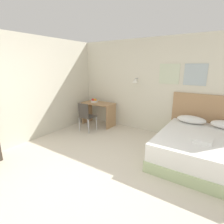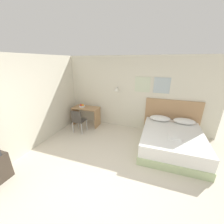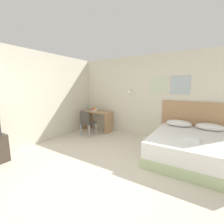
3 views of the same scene
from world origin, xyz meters
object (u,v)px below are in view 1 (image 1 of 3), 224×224
object	(u,v)px
headboard	(209,120)
folded_towel_near_foot	(203,140)
pillow_left	(191,119)
fruit_bowl	(94,101)
bed	(202,149)
desk_chair	(86,115)
desk	(99,110)

from	to	relation	value
headboard	folded_towel_near_foot	bearing A→B (deg)	-89.46
pillow_left	fruit_bowl	size ratio (longest dim) A/B	2.92
bed	folded_towel_near_foot	distance (m)	0.43
folded_towel_near_foot	desk_chair	world-z (taller)	desk_chair
bed	folded_towel_near_foot	size ratio (longest dim) A/B	6.05
folded_towel_near_foot	desk_chair	distance (m)	3.14
desk_chair	fruit_bowl	distance (m)	0.78
pillow_left	desk_chair	world-z (taller)	desk_chair
headboard	desk	distance (m)	3.19
headboard	pillow_left	world-z (taller)	headboard
headboard	fruit_bowl	size ratio (longest dim) A/B	7.95
headboard	pillow_left	distance (m)	0.46
fruit_bowl	folded_towel_near_foot	bearing A→B (deg)	-16.41
pillow_left	folded_towel_near_foot	size ratio (longest dim) A/B	2.02
bed	desk_chair	bearing A→B (deg)	-179.98
bed	pillow_left	xyz separation A→B (m)	(-0.37, 0.76, 0.37)
folded_towel_near_foot	desk_chair	xyz separation A→B (m)	(-3.13, 0.30, -0.08)
bed	desk	xyz separation A→B (m)	(-3.17, 0.69, 0.23)
pillow_left	folded_towel_near_foot	world-z (taller)	pillow_left
headboard	desk	xyz separation A→B (m)	(-3.17, -0.33, -0.11)
desk	desk_chair	bearing A→B (deg)	-85.34
bed	fruit_bowl	distance (m)	3.45
fruit_bowl	bed	bearing A→B (deg)	-11.68
folded_towel_near_foot	desk_chair	bearing A→B (deg)	174.59
desk	fruit_bowl	distance (m)	0.33
headboard	folded_towel_near_foot	xyz separation A→B (m)	(0.01, -1.32, -0.03)
desk	desk_chair	world-z (taller)	desk_chair
folded_towel_near_foot	fruit_bowl	xyz separation A→B (m)	(-3.35, 0.99, 0.21)
bed	pillow_left	world-z (taller)	pillow_left
pillow_left	desk_chair	bearing A→B (deg)	-164.59
folded_towel_near_foot	desk_chair	size ratio (longest dim) A/B	0.38
pillow_left	desk	size ratio (longest dim) A/B	0.64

